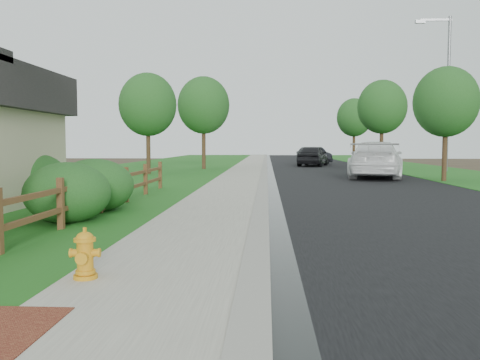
# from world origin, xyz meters

# --- Properties ---
(ground) EXTENTS (120.00, 120.00, 0.00)m
(ground) POSITION_xyz_m (0.00, 0.00, 0.00)
(ground) COLOR #392B1F
(road) EXTENTS (8.00, 90.00, 0.02)m
(road) POSITION_xyz_m (4.60, 35.00, 0.01)
(road) COLOR black
(road) RESTS_ON ground
(curb) EXTENTS (0.40, 90.00, 0.12)m
(curb) POSITION_xyz_m (0.40, 35.00, 0.06)
(curb) COLOR gray
(curb) RESTS_ON ground
(wet_gutter) EXTENTS (0.50, 90.00, 0.00)m
(wet_gutter) POSITION_xyz_m (0.75, 35.00, 0.02)
(wet_gutter) COLOR black
(wet_gutter) RESTS_ON road
(sidewalk) EXTENTS (2.20, 90.00, 0.10)m
(sidewalk) POSITION_xyz_m (-0.90, 35.00, 0.05)
(sidewalk) COLOR gray
(sidewalk) RESTS_ON ground
(grass_strip) EXTENTS (1.60, 90.00, 0.06)m
(grass_strip) POSITION_xyz_m (-2.80, 35.00, 0.03)
(grass_strip) COLOR #205C1A
(grass_strip) RESTS_ON ground
(lawn_near) EXTENTS (9.00, 90.00, 0.04)m
(lawn_near) POSITION_xyz_m (-8.00, 35.00, 0.02)
(lawn_near) COLOR #205C1A
(lawn_near) RESTS_ON ground
(verge_far) EXTENTS (6.00, 90.00, 0.04)m
(verge_far) POSITION_xyz_m (11.50, 35.00, 0.02)
(verge_far) COLOR #205C1A
(verge_far) RESTS_ON ground
(ranch_fence) EXTENTS (0.12, 16.92, 1.10)m
(ranch_fence) POSITION_xyz_m (-3.60, 6.40, 0.62)
(ranch_fence) COLOR #52361B
(ranch_fence) RESTS_ON ground
(fire_hydrant) EXTENTS (0.42, 0.34, 0.64)m
(fire_hydrant) POSITION_xyz_m (-1.70, 1.33, 0.39)
(fire_hydrant) COLOR orange
(fire_hydrant) RESTS_ON sidewalk
(white_suv) EXTENTS (4.07, 6.93, 1.89)m
(white_suv) POSITION_xyz_m (6.30, 22.30, 0.96)
(white_suv) COLOR white
(white_suv) RESTS_ON road
(dark_car_mid) EXTENTS (3.21, 5.27, 1.68)m
(dark_car_mid) POSITION_xyz_m (4.33, 36.94, 0.86)
(dark_car_mid) COLOR black
(dark_car_mid) RESTS_ON road
(dark_car_far) EXTENTS (3.04, 4.89, 1.52)m
(dark_car_far) POSITION_xyz_m (4.90, 42.37, 0.78)
(dark_car_far) COLOR black
(dark_car_far) RESTS_ON road
(streetlight) EXTENTS (2.26, 0.26, 9.79)m
(streetlight) POSITION_xyz_m (11.81, 28.26, 5.55)
(streetlight) COLOR slate
(streetlight) RESTS_ON ground
(boulder) EXTENTS (1.25, 1.10, 0.70)m
(boulder) POSITION_xyz_m (-3.90, 7.74, 0.35)
(boulder) COLOR brown
(boulder) RESTS_ON ground
(shrub_b) EXTENTS (2.38, 2.38, 1.40)m
(shrub_b) POSITION_xyz_m (-3.90, 8.11, 0.70)
(shrub_b) COLOR #1F4B1A
(shrub_b) RESTS_ON ground
(shrub_c) EXTENTS (2.09, 2.09, 1.38)m
(shrub_c) POSITION_xyz_m (-3.90, 6.31, 0.69)
(shrub_c) COLOR #1F4B1A
(shrub_c) RESTS_ON ground
(shrub_d) EXTENTS (2.91, 2.91, 1.54)m
(shrub_d) POSITION_xyz_m (-6.50, 9.92, 0.77)
(shrub_d) COLOR #1F4B1A
(shrub_d) RESTS_ON ground
(tree_near_left) EXTENTS (3.35, 3.35, 5.94)m
(tree_near_left) POSITION_xyz_m (-6.40, 24.78, 4.09)
(tree_near_left) COLOR #342615
(tree_near_left) RESTS_ON ground
(tree_near_right) EXTENTS (3.02, 3.02, 5.44)m
(tree_near_right) POSITION_xyz_m (9.00, 19.84, 3.77)
(tree_near_right) COLOR #342615
(tree_near_right) RESTS_ON ground
(tree_mid_left) EXTENTS (3.66, 3.66, 6.55)m
(tree_mid_left) POSITION_xyz_m (-3.90, 31.03, 4.52)
(tree_mid_left) COLOR #342615
(tree_mid_left) RESTS_ON ground
(tree_mid_right) EXTENTS (3.58, 3.58, 6.50)m
(tree_mid_right) POSITION_xyz_m (9.00, 33.18, 4.51)
(tree_mid_right) COLOR #342615
(tree_mid_right) RESTS_ON ground
(tree_far_right) EXTENTS (3.42, 3.42, 6.31)m
(tree_far_right) POSITION_xyz_m (9.15, 45.89, 4.41)
(tree_far_right) COLOR #342615
(tree_far_right) RESTS_ON ground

